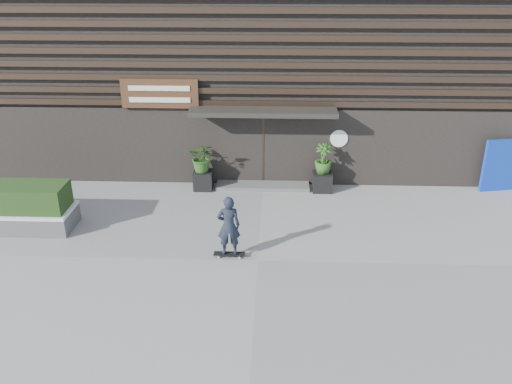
{
  "coord_description": "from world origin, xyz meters",
  "views": [
    {
      "loc": [
        0.39,
        -11.34,
        6.86
      ],
      "look_at": [
        -0.11,
        1.7,
        1.1
      ],
      "focal_mm": 37.44,
      "sensor_mm": 36.0,
      "label": 1
    }
  ],
  "objects_px": {
    "planter_pot_right": "(322,182)",
    "blue_tarp": "(510,165)",
    "raised_bed": "(10,219)",
    "planter_pot_left": "(203,180)",
    "skateboarder": "(229,226)"
  },
  "relations": [
    {
      "from": "planter_pot_right",
      "to": "skateboarder",
      "type": "height_order",
      "value": "skateboarder"
    },
    {
      "from": "planter_pot_left",
      "to": "skateboarder",
      "type": "distance_m",
      "value": 4.43
    },
    {
      "from": "planter_pot_left",
      "to": "raised_bed",
      "type": "xyz_separation_m",
      "value": [
        -4.98,
        -2.88,
        -0.05
      ]
    },
    {
      "from": "blue_tarp",
      "to": "planter_pot_left",
      "type": "bearing_deg",
      "value": 170.33
    },
    {
      "from": "raised_bed",
      "to": "skateboarder",
      "type": "height_order",
      "value": "skateboarder"
    },
    {
      "from": "raised_bed",
      "to": "blue_tarp",
      "type": "height_order",
      "value": "blue_tarp"
    },
    {
      "from": "raised_bed",
      "to": "skateboarder",
      "type": "relative_size",
      "value": 2.13
    },
    {
      "from": "planter_pot_left",
      "to": "planter_pot_right",
      "type": "xyz_separation_m",
      "value": [
        3.8,
        0.0,
        0.0
      ]
    },
    {
      "from": "skateboarder",
      "to": "blue_tarp",
      "type": "bearing_deg",
      "value": 28.02
    },
    {
      "from": "planter_pot_right",
      "to": "raised_bed",
      "type": "relative_size",
      "value": 0.17
    },
    {
      "from": "planter_pot_left",
      "to": "blue_tarp",
      "type": "bearing_deg",
      "value": 1.77
    },
    {
      "from": "planter_pot_left",
      "to": "planter_pot_right",
      "type": "bearing_deg",
      "value": 0.0
    },
    {
      "from": "planter_pot_left",
      "to": "blue_tarp",
      "type": "height_order",
      "value": "blue_tarp"
    },
    {
      "from": "planter_pot_right",
      "to": "blue_tarp",
      "type": "bearing_deg",
      "value": 2.91
    },
    {
      "from": "planter_pot_left",
      "to": "blue_tarp",
      "type": "relative_size",
      "value": 0.33
    }
  ]
}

